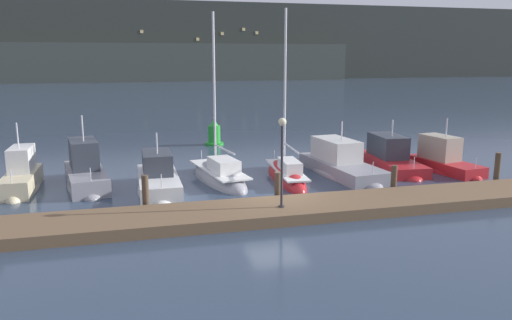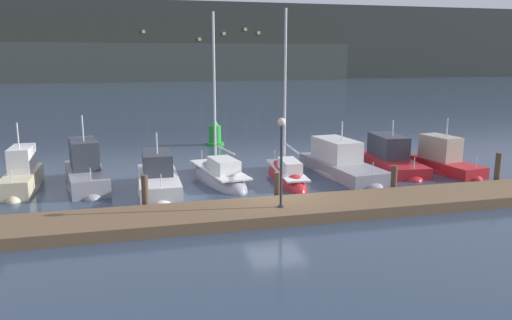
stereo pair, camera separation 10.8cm
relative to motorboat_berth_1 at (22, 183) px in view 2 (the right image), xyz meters
name	(u,v)px [view 2 (the right image)]	position (x,y,z in m)	size (l,w,h in m)	color
ground_plane	(276,203)	(11.27, -5.12, -0.35)	(400.00, 400.00, 0.00)	#2D3D51
dock	(289,210)	(11.27, -6.95, -0.12)	(29.62, 2.80, 0.45)	brown
mooring_pile_1	(145,194)	(5.64, -5.30, 0.46)	(0.28, 0.28, 1.62)	#4C3D2D
mooring_pile_2	(277,188)	(11.27, -5.30, 0.36)	(0.28, 0.28, 1.41)	#4C3D2D
mooring_pile_3	(394,180)	(16.90, -5.30, 0.35)	(0.28, 0.28, 1.40)	#4C3D2D
mooring_pile_4	(497,170)	(22.53, -5.30, 0.52)	(0.28, 0.28, 1.73)	#4C3D2D
motorboat_berth_1	(22,183)	(0.00, 0.00, 0.00)	(1.45, 4.85, 3.93)	beige
motorboat_berth_2	(86,177)	(2.94, 0.06, 0.07)	(2.77, 6.09, 4.11)	gray
motorboat_berth_3	(158,184)	(6.37, -1.77, -0.05)	(2.02, 5.82, 3.43)	white
sailboat_berth_4	(219,178)	(9.55, -0.57, -0.24)	(2.85, 6.57, 9.33)	gray
sailboat_berth_5	(286,178)	(12.98, -1.27, -0.24)	(1.85, 6.37, 9.53)	red
motorboat_berth_6	(341,169)	(16.28, -0.77, -0.05)	(3.03, 7.28, 3.53)	gray
motorboat_berth_7	(391,163)	(19.63, -0.21, -0.03)	(2.68, 6.52, 3.37)	red
motorboat_berth_8	(444,165)	(22.23, -1.47, 0.01)	(2.50, 5.32, 3.47)	red
channel_buoy	(215,134)	(11.16, 10.13, 0.42)	(1.33, 1.33, 2.04)	green
dock_lamppost	(281,147)	(10.85, -7.20, 2.52)	(0.32, 0.32, 3.57)	#2D2D33
hillside_backdrop	(138,44)	(8.47, 117.82, 9.22)	(240.00, 23.00, 20.77)	#333833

